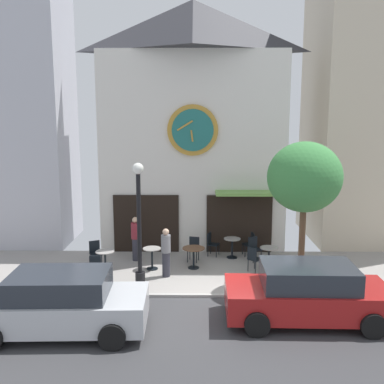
# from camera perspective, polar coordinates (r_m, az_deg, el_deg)

# --- Properties ---
(ground_plane) EXTENTS (27.44, 11.45, 0.13)m
(ground_plane) POSITION_cam_1_polar(r_m,az_deg,el_deg) (12.69, 4.03, -15.52)
(ground_plane) COLOR gray
(clock_building) EXTENTS (7.39, 3.53, 9.85)m
(clock_building) POSITION_cam_1_polar(r_m,az_deg,el_deg) (18.27, 0.13, 8.89)
(clock_building) COLOR silver
(clock_building) RESTS_ON ground_plane
(neighbor_building_left) EXTENTS (5.28, 3.20, 14.01)m
(neighbor_building_left) POSITION_cam_1_polar(r_m,az_deg,el_deg) (20.46, -23.20, 13.59)
(neighbor_building_left) COLOR #B2B2BC
(neighbor_building_left) RESTS_ON ground_plane
(neighbor_building_right) EXTENTS (5.21, 4.72, 13.13)m
(neighbor_building_right) POSITION_cam_1_polar(r_m,az_deg,el_deg) (20.96, 22.47, 12.32)
(neighbor_building_right) COLOR beige
(neighbor_building_right) RESTS_ON ground_plane
(street_lamp) EXTENTS (0.36, 0.36, 3.94)m
(street_lamp) POSITION_cam_1_polar(r_m,az_deg,el_deg) (14.28, -6.83, -4.01)
(street_lamp) COLOR black
(street_lamp) RESTS_ON ground_plane
(street_tree) EXTENTS (2.30, 2.07, 4.63)m
(street_tree) POSITION_cam_1_polar(r_m,az_deg,el_deg) (14.05, 14.30, 1.79)
(street_tree) COLOR brown
(street_tree) RESTS_ON ground_plane
(cafe_table_center_right) EXTENTS (0.65, 0.65, 0.75)m
(cafe_table_center_right) POSITION_cam_1_polar(r_m,az_deg,el_deg) (15.85, -11.12, -8.32)
(cafe_table_center_right) COLOR black
(cafe_table_center_right) RESTS_ON ground_plane
(cafe_table_center_left) EXTENTS (0.64, 0.64, 0.77)m
(cafe_table_center_left) POSITION_cam_1_polar(r_m,az_deg,el_deg) (15.90, -5.17, -8.09)
(cafe_table_center_left) COLOR black
(cafe_table_center_left) RESTS_ON ground_plane
(cafe_table_near_curb) EXTENTS (0.80, 0.80, 0.75)m
(cafe_table_near_curb) POSITION_cam_1_polar(r_m,az_deg,el_deg) (15.92, 0.20, -7.85)
(cafe_table_near_curb) COLOR black
(cafe_table_near_curb) RESTS_ON ground_plane
(cafe_table_near_door) EXTENTS (0.63, 0.63, 0.77)m
(cafe_table_near_door) POSITION_cam_1_polar(r_m,az_deg,el_deg) (17.12, 5.19, -6.79)
(cafe_table_near_door) COLOR black
(cafe_table_near_door) RESTS_ON ground_plane
(cafe_table_leftmost) EXTENTS (0.66, 0.66, 0.72)m
(cafe_table_leftmost) POSITION_cam_1_polar(r_m,az_deg,el_deg) (16.30, 9.87, -7.82)
(cafe_table_leftmost) COLOR black
(cafe_table_leftmost) RESTS_ON ground_plane
(cafe_chair_mid_row) EXTENTS (0.46, 0.46, 0.90)m
(cafe_chair_mid_row) POSITION_cam_1_polar(r_m,az_deg,el_deg) (17.46, 7.50, -6.43)
(cafe_chair_mid_row) COLOR black
(cafe_chair_mid_row) RESTS_ON ground_plane
(cafe_chair_outer) EXTENTS (0.53, 0.53, 0.90)m
(cafe_chair_outer) POSITION_cam_1_polar(r_m,az_deg,el_deg) (16.89, 7.97, -7.01)
(cafe_chair_outer) COLOR black
(cafe_chair_outer) RESTS_ON ground_plane
(cafe_chair_near_tree) EXTENTS (0.48, 0.48, 0.90)m
(cafe_chair_near_tree) POSITION_cam_1_polar(r_m,az_deg,el_deg) (16.71, 0.22, -7.10)
(cafe_chair_near_tree) COLOR black
(cafe_chair_near_tree) RESTS_ON ground_plane
(cafe_chair_facing_street) EXTENTS (0.41, 0.41, 0.90)m
(cafe_chair_facing_street) POSITION_cam_1_polar(r_m,az_deg,el_deg) (15.08, -12.24, -9.25)
(cafe_chair_facing_street) COLOR black
(cafe_chair_facing_street) RESTS_ON ground_plane
(cafe_chair_corner) EXTENTS (0.56, 0.56, 0.90)m
(cafe_chair_corner) POSITION_cam_1_polar(r_m,az_deg,el_deg) (15.71, 7.93, -8.32)
(cafe_chair_corner) COLOR black
(cafe_chair_corner) RESTS_ON ground_plane
(cafe_chair_left_end) EXTENTS (0.53, 0.53, 0.90)m
(cafe_chair_left_end) POSITION_cam_1_polar(r_m,az_deg,el_deg) (16.60, -12.36, -7.45)
(cafe_chair_left_end) COLOR black
(cafe_chair_left_end) RESTS_ON ground_plane
(cafe_chair_right_end) EXTENTS (0.51, 0.51, 0.90)m
(cafe_chair_right_end) POSITION_cam_1_polar(r_m,az_deg,el_deg) (17.33, 2.52, -6.48)
(cafe_chair_right_end) COLOR black
(cafe_chair_right_end) RESTS_ON ground_plane
(pedestrian_maroon) EXTENTS (0.39, 0.39, 1.67)m
(pedestrian_maroon) POSITION_cam_1_polar(r_m,az_deg,el_deg) (16.79, -7.28, -5.91)
(pedestrian_maroon) COLOR #2D2D38
(pedestrian_maroon) RESTS_ON ground_plane
(pedestrian_grey) EXTENTS (0.37, 0.37, 1.67)m
(pedestrian_grey) POSITION_cam_1_polar(r_m,az_deg,el_deg) (15.07, -3.37, -7.71)
(pedestrian_grey) COLOR #2D2D38
(pedestrian_grey) RESTS_ON ground_plane
(parked_car_silver) EXTENTS (4.36, 2.13, 1.55)m
(parked_car_silver) POSITION_cam_1_polar(r_m,az_deg,el_deg) (11.91, -16.57, -13.57)
(parked_car_silver) COLOR #B7BABF
(parked_car_silver) RESTS_ON ground_plane
(parked_car_red) EXTENTS (4.33, 2.08, 1.55)m
(parked_car_red) POSITION_cam_1_polar(r_m,az_deg,el_deg) (12.39, 14.62, -12.53)
(parked_car_red) COLOR maroon
(parked_car_red) RESTS_ON ground_plane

